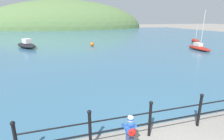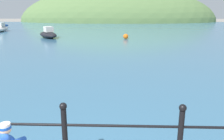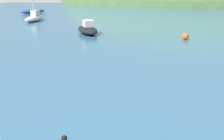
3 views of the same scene
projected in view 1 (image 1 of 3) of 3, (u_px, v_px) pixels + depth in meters
water at (74, 38)px, 33.65m from camera, size 80.00×60.00×0.10m
far_hillside at (66, 28)px, 65.32m from camera, size 58.09×31.95×20.02m
iron_railing at (150, 118)px, 5.40m from camera, size 7.63×0.12×1.21m
child_in_coat at (130, 130)px, 4.88m from camera, size 0.41×0.55×1.00m
boat_twin_mast at (195, 41)px, 25.98m from camera, size 1.71×2.53×2.51m
boat_blue_hull at (27, 45)px, 21.38m from camera, size 3.29×4.07×1.15m
boat_nearest_quay at (199, 47)px, 20.08m from camera, size 1.42×3.70×4.39m
mooring_buoy at (92, 44)px, 22.76m from camera, size 0.50×0.50×0.50m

